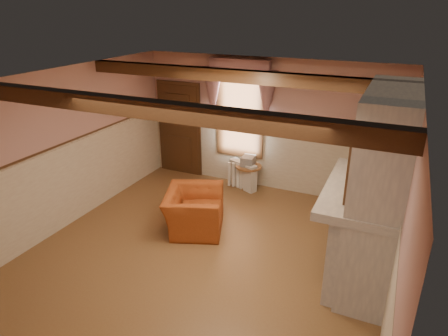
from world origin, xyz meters
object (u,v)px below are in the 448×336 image
at_px(mantel_clock, 372,161).
at_px(bowl, 366,184).
at_px(armchair, 194,211).
at_px(oil_lamp, 369,172).
at_px(side_table, 248,177).
at_px(radiator, 243,175).

bearing_deg(mantel_clock, bowl, -90.00).
height_order(armchair, oil_lamp, oil_lamp).
relative_size(bowl, mantel_clock, 1.49).
relative_size(side_table, bowl, 1.57).
bearing_deg(oil_lamp, radiator, 144.91).
relative_size(bowl, oil_lamp, 1.28).
bearing_deg(bowl, armchair, 177.25).
height_order(radiator, mantel_clock, mantel_clock).
xyz_separation_m(armchair, bowl, (2.80, -0.13, 1.10)).
relative_size(radiator, oil_lamp, 2.50).
distance_m(bowl, oil_lamp, 0.26).
bearing_deg(side_table, mantel_clock, -27.17).
xyz_separation_m(mantel_clock, oil_lamp, (0.00, -0.57, 0.04)).
height_order(bowl, mantel_clock, mantel_clock).
xyz_separation_m(side_table, radiator, (-0.13, 0.00, 0.02)).
relative_size(radiator, mantel_clock, 2.92).
bearing_deg(bowl, oil_lamp, 90.00).
xyz_separation_m(armchair, side_table, (0.27, 1.97, -0.09)).
distance_m(armchair, radiator, 1.98).
xyz_separation_m(armchair, mantel_clock, (2.80, 0.67, 1.16)).
distance_m(bowl, mantel_clock, 0.81).
bearing_deg(radiator, side_table, 24.71).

